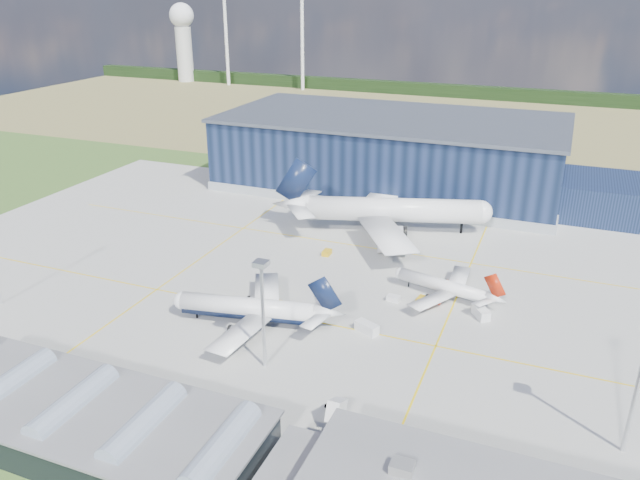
{
  "coord_description": "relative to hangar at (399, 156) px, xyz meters",
  "views": [
    {
      "loc": [
        59.28,
        -123.31,
        70.69
      ],
      "look_at": [
        3.22,
        16.25,
        8.42
      ],
      "focal_mm": 35.0,
      "sensor_mm": 36.0,
      "label": 1
    }
  ],
  "objects": [
    {
      "name": "gse_cart_b",
      "position": [
        23.43,
        -88.6,
        -10.95
      ],
      "size": [
        3.34,
        2.44,
        1.34
      ],
      "primitive_type": "cube",
      "rotation": [
        0.0,
        0.0,
        1.44
      ],
      "color": "silver",
      "rests_on": "ground"
    },
    {
      "name": "farmland",
      "position": [
        -2.81,
        125.2,
        -11.62
      ],
      "size": [
        600.0,
        220.0,
        0.01
      ],
      "primitive_type": "cube",
      "color": "olive",
      "rests_on": "ground"
    },
    {
      "name": "car_b",
      "position": [
        24.78,
        -132.73,
        -11.06
      ],
      "size": [
        3.58,
        2.2,
        1.11
      ],
      "primitive_type": "imported",
      "rotation": [
        0.0,
        0.0,
        1.24
      ],
      "color": "#99999E",
      "rests_on": "ground"
    },
    {
      "name": "hangar",
      "position": [
        0.0,
        0.0,
        0.0
      ],
      "size": [
        145.0,
        62.0,
        26.1
      ],
      "color": "black",
      "rests_on": "ground"
    },
    {
      "name": "gse_van_a",
      "position": [
        21.97,
        -104.86,
        -10.45
      ],
      "size": [
        5.84,
        4.32,
        2.33
      ],
      "primitive_type": "cube",
      "rotation": [
        0.0,
        0.0,
        1.15
      ],
      "color": "silver",
      "rests_on": "ground"
    },
    {
      "name": "treeline",
      "position": [
        -2.81,
        205.2,
        -7.62
      ],
      "size": [
        600.0,
        8.0,
        8.0
      ],
      "primitive_type": "cube",
      "color": "black",
      "rests_on": "ground"
    },
    {
      "name": "gse_cart_a",
      "position": [
        -0.26,
        -106.52,
        -10.9
      ],
      "size": [
        2.72,
        3.63,
        1.44
      ],
      "primitive_type": "cube",
      "rotation": [
        0.0,
        0.0,
        0.17
      ],
      "color": "silver",
      "rests_on": "ground"
    },
    {
      "name": "car_a",
      "position": [
        28.17,
        -142.8,
        -10.96
      ],
      "size": [
        4.01,
        1.93,
        1.32
      ],
      "primitive_type": "imported",
      "rotation": [
        0.0,
        0.0,
        1.47
      ],
      "color": "#99999E",
      "rests_on": "ground"
    },
    {
      "name": "apron",
      "position": [
        -2.81,
        -84.8,
        -11.59
      ],
      "size": [
        220.0,
        160.0,
        0.08
      ],
      "color": "#9B9B96",
      "rests_on": "ground"
    },
    {
      "name": "glass_concourse",
      "position": [
        -9.26,
        -154.8,
        -7.93
      ],
      "size": [
        78.0,
        23.0,
        8.6
      ],
      "color": "black",
      "rests_on": "ground"
    },
    {
      "name": "horizon_dressing",
      "position": [
        -194.11,
        199.58,
        22.58
      ],
      "size": [
        440.2,
        18.0,
        70.0
      ],
      "color": "white",
      "rests_on": "ground"
    },
    {
      "name": "airstair",
      "position": [
        26.45,
        -135.86,
        -9.84
      ],
      "size": [
        2.47,
        5.66,
        3.56
      ],
      "primitive_type": "cube",
      "rotation": [
        0.0,
        0.0,
        0.04
      ],
      "color": "silver",
      "rests_on": "ground"
    },
    {
      "name": "gse_tug_a",
      "position": [
        -1.03,
        -102.31,
        -10.91
      ],
      "size": [
        2.53,
        3.66,
        1.42
      ],
      "primitive_type": "cube",
      "rotation": [
        0.0,
        0.0,
        -0.14
      ],
      "color": "gold",
      "rests_on": "ground"
    },
    {
      "name": "airliner_red",
      "position": [
        33.74,
        -82.13,
        -6.89
      ],
      "size": [
        34.96,
        34.5,
        9.46
      ],
      "primitive_type": null,
      "rotation": [
        0.0,
        0.0,
        2.9
      ],
      "color": "white",
      "rests_on": "ground"
    },
    {
      "name": "ground",
      "position": [
        -2.81,
        -94.8,
        -11.62
      ],
      "size": [
        600.0,
        600.0,
        0.0
      ],
      "primitive_type": "plane",
      "color": "#355B22",
      "rests_on": "ground"
    },
    {
      "name": "gse_tug_c",
      "position": [
        -1.3,
        -69.17,
        -10.9
      ],
      "size": [
        2.12,
        3.32,
        1.43
      ],
      "primitive_type": "cube",
      "rotation": [
        0.0,
        0.0,
        0.03
      ],
      "color": "gold",
      "rests_on": "ground"
    },
    {
      "name": "light_mast_center",
      "position": [
        7.19,
        -124.8,
        3.82
      ],
      "size": [
        2.6,
        2.6,
        23.0
      ],
      "color": "silver",
      "rests_on": "ground"
    },
    {
      "name": "airliner_navy",
      "position": [
        -3.68,
        -111.02,
        -5.18
      ],
      "size": [
        45.82,
        45.13,
        12.86
      ],
      "primitive_type": null,
      "rotation": [
        0.0,
        0.0,
        3.32
      ],
      "color": "white",
      "rests_on": "ground"
    },
    {
      "name": "airliner_widebody",
      "position": [
        10.7,
        -45.15,
        -0.71
      ],
      "size": [
        83.29,
        82.33,
        21.81
      ],
      "primitive_type": null,
      "rotation": [
        0.0,
        0.0,
        0.3
      ],
      "color": "white",
      "rests_on": "ground"
    },
    {
      "name": "gse_van_b",
      "position": [
        44.02,
        -88.8,
        -10.43
      ],
      "size": [
        4.93,
        5.61,
        2.38
      ],
      "primitive_type": "cube",
      "rotation": [
        0.0,
        0.0,
        0.61
      ],
      "color": "silver",
      "rests_on": "ground"
    },
    {
      "name": "gse_tug_b",
      "position": [
        30.04,
        -87.2,
        -10.89
      ],
      "size": [
        2.63,
        3.61,
        1.46
      ],
      "primitive_type": "cube",
      "rotation": [
        0.0,
        0.0,
        -0.12
      ],
      "color": "gold",
      "rests_on": "ground"
    }
  ]
}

